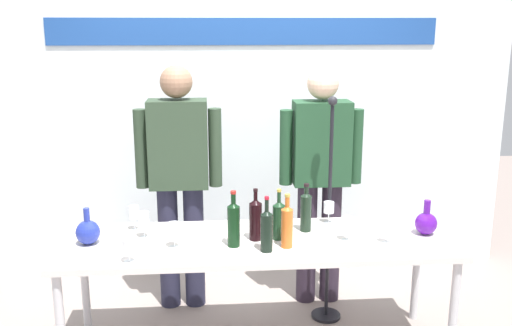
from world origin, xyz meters
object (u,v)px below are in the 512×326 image
at_px(presenter_right, 320,172).
at_px(wine_bottle_0, 279,219).
at_px(wine_glass_right_2, 329,208).
at_px(microphone_stand, 328,248).
at_px(wine_bottle_1, 287,225).
at_px(wine_glass_right_1, 389,226).
at_px(display_table, 258,248).
at_px(wine_glass_left_2, 174,229).
at_px(presenter_left, 179,173).
at_px(decanter_blue_left, 88,232).
at_px(wine_glass_left_0, 134,213).
at_px(wine_glass_left_1, 129,246).
at_px(wine_glass_left_3, 143,219).
at_px(wine_bottle_5, 255,218).
at_px(wine_bottle_2, 267,229).
at_px(wine_bottle_4, 306,210).
at_px(wine_bottle_3, 234,223).
at_px(wine_glass_right_0, 347,224).
at_px(decanter_blue_right, 426,223).

height_order(presenter_right, wine_bottle_0, presenter_right).
bearing_deg(wine_glass_right_2, microphone_stand, 76.48).
relative_size(wine_bottle_1, wine_glass_right_2, 2.29).
bearing_deg(wine_glass_right_1, display_table, 171.25).
height_order(wine_glass_left_2, wine_glass_right_1, wine_glass_right_1).
bearing_deg(wine_bottle_1, presenter_left, 130.06).
relative_size(decanter_blue_left, wine_glass_left_0, 1.38).
relative_size(wine_glass_left_1, wine_glass_left_3, 0.81).
bearing_deg(presenter_right, microphone_stand, -87.43).
relative_size(wine_bottle_5, wine_glass_left_3, 1.96).
bearing_deg(microphone_stand, display_table, -143.85).
xyz_separation_m(decanter_blue_left, wine_bottle_2, (1.02, -0.19, 0.06)).
distance_m(wine_bottle_4, microphone_stand, 0.47).
relative_size(display_table, wine_glass_left_3, 14.53).
relative_size(wine_bottle_3, wine_glass_left_3, 2.07).
xyz_separation_m(presenter_right, wine_bottle_0, (-0.37, -0.63, -0.11)).
bearing_deg(wine_glass_left_1, presenter_left, 76.10).
bearing_deg(microphone_stand, wine_bottle_3, -144.78).
distance_m(wine_bottle_2, wine_glass_left_0, 0.88).
xyz_separation_m(presenter_left, wine_glass_left_0, (-0.26, -0.42, -0.13)).
distance_m(wine_bottle_1, wine_bottle_4, 0.29).
bearing_deg(decanter_blue_left, wine_glass_right_0, -2.23).
bearing_deg(decanter_blue_left, wine_bottle_4, 5.01).
relative_size(wine_glass_left_0, wine_glass_right_2, 1.13).
bearing_deg(wine_glass_left_1, wine_glass_left_2, 39.56).
distance_m(wine_bottle_5, wine_glass_right_1, 0.77).
relative_size(wine_glass_left_3, wine_glass_right_2, 1.15).
bearing_deg(wine_glass_right_0, wine_bottle_2, -164.86).
bearing_deg(presenter_left, wine_glass_left_2, -89.67).
relative_size(decanter_blue_left, presenter_right, 0.13).
relative_size(decanter_blue_right, wine_glass_left_0, 1.37).
bearing_deg(wine_glass_left_2, wine_glass_left_0, 131.07).
relative_size(wine_bottle_0, wine_glass_right_0, 2.11).
bearing_deg(display_table, wine_glass_left_0, 163.81).
distance_m(wine_bottle_0, wine_bottle_4, 0.22).
relative_size(wine_bottle_2, wine_glass_left_3, 2.01).
relative_size(presenter_left, microphone_stand, 1.12).
height_order(wine_bottle_0, wine_glass_left_3, wine_bottle_0).
bearing_deg(wine_glass_left_1, wine_bottle_1, 9.37).
height_order(decanter_blue_left, wine_glass_left_3, decanter_blue_left).
bearing_deg(wine_glass_left_3, wine_bottle_1, -14.55).
xyz_separation_m(wine_glass_left_0, wine_glass_right_0, (1.26, -0.27, -0.01)).
bearing_deg(wine_glass_left_0, display_table, -16.19).
relative_size(wine_glass_right_1, wine_glass_right_2, 1.11).
bearing_deg(decanter_blue_right, wine_bottle_2, -169.09).
bearing_deg(wine_bottle_3, wine_bottle_0, 19.13).
relative_size(wine_bottle_0, wine_glass_left_1, 2.39).
xyz_separation_m(decanter_blue_right, wine_bottle_1, (-0.86, -0.14, 0.06)).
height_order(wine_bottle_0, wine_bottle_1, wine_bottle_1).
bearing_deg(wine_glass_right_2, wine_bottle_5, -152.63).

